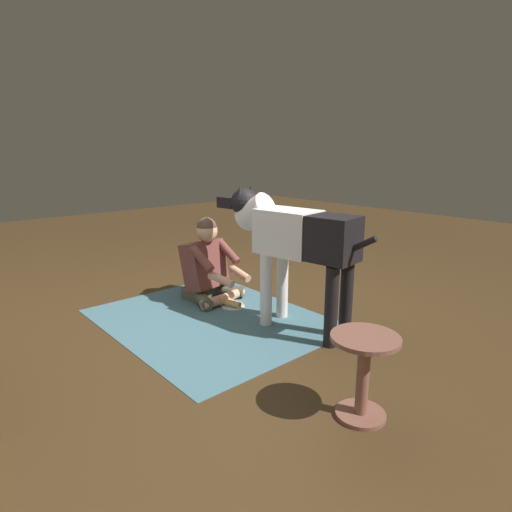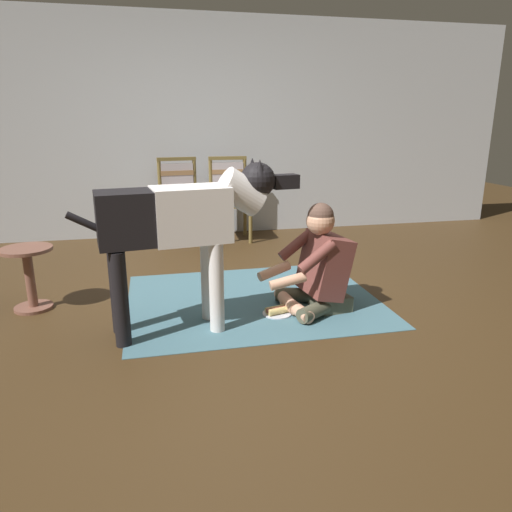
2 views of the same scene
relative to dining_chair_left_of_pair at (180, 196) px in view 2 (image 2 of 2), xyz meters
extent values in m
plane|color=#3E2B16|center=(0.27, -2.36, -0.54)|extent=(14.15, 14.15, 0.00)
cube|color=#B1B4B9|center=(0.27, 0.38, 0.76)|extent=(8.18, 0.10, 2.60)
cube|color=#436976|center=(0.43, -2.10, -0.54)|extent=(1.97, 1.61, 0.01)
cylinder|color=brown|center=(0.24, -0.27, -0.33)|extent=(0.04, 0.04, 0.42)
cylinder|color=brown|center=(-0.17, -0.31, -0.33)|extent=(0.04, 0.04, 0.42)
cylinder|color=brown|center=(0.19, 0.14, -0.33)|extent=(0.04, 0.04, 0.42)
cylinder|color=brown|center=(-0.22, 0.10, -0.33)|extent=(0.04, 0.04, 0.42)
cube|color=brown|center=(0.01, -0.09, -0.10)|extent=(0.51, 0.51, 0.04)
cube|color=#B0A4A7|center=(0.01, -0.09, -0.06)|extent=(0.47, 0.47, 0.04)
cylinder|color=brown|center=(0.19, 0.14, 0.18)|extent=(0.04, 0.04, 0.52)
cylinder|color=brown|center=(-0.22, 0.10, 0.18)|extent=(0.04, 0.04, 0.52)
cube|color=brown|center=(-0.01, 0.12, 0.42)|extent=(0.46, 0.09, 0.04)
cube|color=#B0A4A7|center=(-0.01, 0.12, 0.17)|extent=(0.38, 0.09, 0.40)
cube|color=#936943|center=(-0.01, 0.12, 0.26)|extent=(0.39, 0.10, 0.06)
cube|color=#936943|center=(-0.01, 0.12, 0.08)|extent=(0.39, 0.10, 0.06)
cylinder|color=brown|center=(0.79, -0.30, -0.33)|extent=(0.04, 0.04, 0.42)
cylinder|color=brown|center=(0.37, -0.29, -0.33)|extent=(0.04, 0.04, 0.42)
cylinder|color=brown|center=(0.80, 0.11, -0.33)|extent=(0.04, 0.04, 0.42)
cylinder|color=brown|center=(0.39, 0.13, -0.33)|extent=(0.04, 0.04, 0.42)
cube|color=brown|center=(0.59, -0.09, -0.10)|extent=(0.48, 0.48, 0.04)
cube|color=#B0A4A7|center=(0.59, -0.09, -0.06)|extent=(0.44, 0.44, 0.04)
cylinder|color=brown|center=(0.80, 0.11, 0.18)|extent=(0.04, 0.04, 0.52)
cylinder|color=brown|center=(0.39, 0.13, 0.18)|extent=(0.04, 0.04, 0.52)
cube|color=brown|center=(0.59, 0.12, 0.42)|extent=(0.46, 0.06, 0.04)
cube|color=#B0A4A7|center=(0.59, 0.12, 0.17)|extent=(0.38, 0.06, 0.40)
cube|color=#936943|center=(0.59, 0.12, 0.26)|extent=(0.39, 0.07, 0.06)
cube|color=#936943|center=(0.59, 0.12, 0.08)|extent=(0.39, 0.07, 0.06)
cube|color=#4E4E3B|center=(0.97, -2.37, -0.48)|extent=(0.29, 0.37, 0.12)
cylinder|color=#4E4E3B|center=(0.83, -2.55, -0.48)|extent=(0.40, 0.31, 0.11)
cylinder|color=tan|center=(0.67, -2.50, -0.48)|extent=(0.17, 0.37, 0.09)
cylinder|color=#4E4E3B|center=(0.79, -2.24, -0.48)|extent=(0.41, 0.22, 0.11)
cylinder|color=tan|center=(0.65, -2.33, -0.48)|extent=(0.12, 0.37, 0.09)
cube|color=brown|center=(0.92, -2.38, -0.19)|extent=(0.36, 0.44, 0.49)
cylinder|color=brown|center=(0.79, -2.57, -0.07)|extent=(0.30, 0.12, 0.24)
cylinder|color=tan|center=(0.58, -2.55, -0.24)|extent=(0.27, 0.07, 0.12)
cylinder|color=brown|center=(0.74, -2.23, -0.07)|extent=(0.30, 0.12, 0.24)
cylinder|color=tan|center=(0.55, -2.30, -0.24)|extent=(0.28, 0.15, 0.12)
sphere|color=tan|center=(0.87, -2.38, 0.15)|extent=(0.21, 0.21, 0.21)
sphere|color=brown|center=(0.87, -2.38, 0.18)|extent=(0.19, 0.19, 0.19)
cylinder|color=silver|center=(0.04, -2.39, -0.23)|extent=(0.10, 0.10, 0.62)
cylinder|color=silver|center=(0.07, -2.61, -0.23)|extent=(0.10, 0.10, 0.62)
cylinder|color=black|center=(-0.58, -2.48, -0.23)|extent=(0.10, 0.10, 0.62)
cylinder|color=black|center=(-0.55, -2.70, -0.23)|extent=(0.10, 0.10, 0.62)
cube|color=silver|center=(-0.08, -2.52, 0.26)|extent=(0.53, 0.39, 0.36)
cube|color=black|center=(-0.45, -2.57, 0.26)|extent=(0.47, 0.36, 0.34)
cylinder|color=silver|center=(0.27, -2.47, 0.39)|extent=(0.39, 0.27, 0.34)
sphere|color=black|center=(0.39, -2.45, 0.46)|extent=(0.24, 0.24, 0.24)
cube|color=black|center=(0.59, -2.43, 0.45)|extent=(0.19, 0.13, 0.10)
cone|color=black|center=(0.36, -2.38, 0.55)|extent=(0.10, 0.10, 0.11)
cone|color=black|center=(0.38, -2.53, 0.55)|extent=(0.10, 0.10, 0.11)
cylinder|color=black|center=(-0.68, -2.60, 0.23)|extent=(0.32, 0.09, 0.21)
cylinder|color=silver|center=(0.54, -2.43, -0.54)|extent=(0.22, 0.22, 0.01)
cylinder|color=#D6BC6F|center=(0.55, -2.45, -0.51)|extent=(0.17, 0.09, 0.05)
cylinder|color=#D6BC6F|center=(0.54, -2.41, -0.51)|extent=(0.17, 0.09, 0.05)
cylinder|color=#964735|center=(0.54, -2.43, -0.50)|extent=(0.17, 0.08, 0.04)
cylinder|color=brown|center=(-1.26, -1.92, -0.31)|extent=(0.07, 0.07, 0.46)
cylinder|color=brown|center=(-1.26, -1.92, -0.53)|extent=(0.28, 0.28, 0.02)
cylinder|color=brown|center=(-1.26, -1.92, -0.07)|extent=(0.38, 0.38, 0.03)
camera|label=1|loc=(-2.45, -0.09, 0.92)|focal=29.92mm
camera|label=2|loc=(-0.32, -5.59, 0.85)|focal=33.14mm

